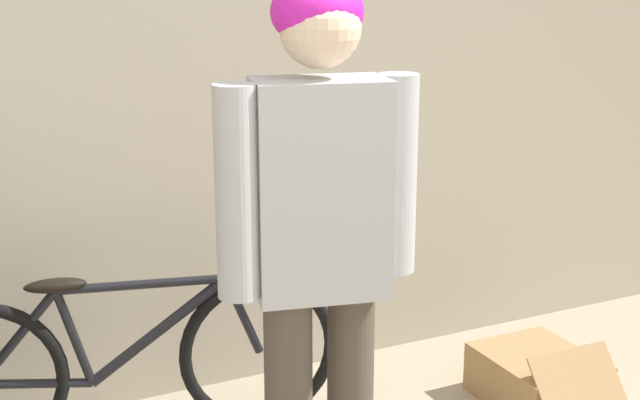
% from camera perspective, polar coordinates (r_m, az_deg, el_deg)
% --- Properties ---
extents(wall_back, '(8.00, 0.07, 2.60)m').
position_cam_1_polar(wall_back, '(3.60, -8.81, 7.18)').
color(wall_back, '#B7AD99').
rests_on(wall_back, ground_plane).
extents(person, '(0.63, 0.30, 1.75)m').
position_cam_1_polar(person, '(2.57, -0.02, -1.63)').
color(person, '#4C4238').
rests_on(person, ground_plane).
extents(bicycle, '(1.64, 0.47, 0.70)m').
position_cam_1_polar(bicycle, '(3.46, -12.42, -10.06)').
color(bicycle, black).
rests_on(bicycle, ground_plane).
extents(cardboard_box, '(0.41, 0.56, 0.31)m').
position_cam_1_polar(cardboard_box, '(3.87, 13.77, -11.05)').
color(cardboard_box, '#A87F51').
rests_on(cardboard_box, ground_plane).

